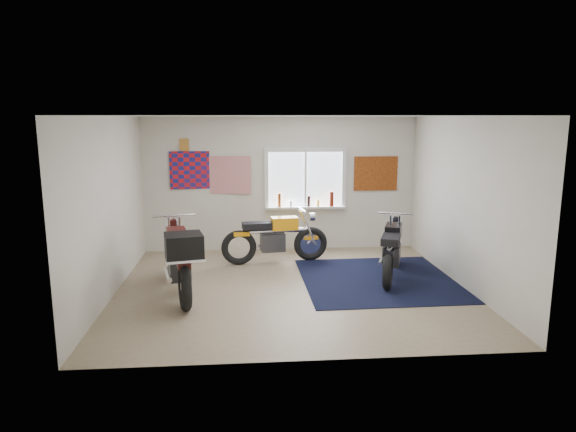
{
  "coord_description": "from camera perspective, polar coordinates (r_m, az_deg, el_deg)",
  "views": [
    {
      "loc": [
        -0.71,
        -7.79,
        2.68
      ],
      "look_at": [
        -0.03,
        0.4,
        1.1
      ],
      "focal_mm": 32.0,
      "sensor_mm": 36.0,
      "label": 1
    }
  ],
  "objects": [
    {
      "name": "yellow_triumph",
      "position": [
        9.57,
        -1.48,
        -2.58
      ],
      "size": [
        2.02,
        0.6,
        1.02
      ],
      "rotation": [
        0.0,
        0.0,
        0.14
      ],
      "color": "black",
      "rests_on": "ground"
    },
    {
      "name": "flag_display",
      "position": [
        10.36,
        -11.47,
        7.76
      ],
      "size": [
        1.6,
        0.1,
        1.17
      ],
      "color": "red",
      "rests_on": "room_shell"
    },
    {
      "name": "black_chrome_bike",
      "position": [
        8.89,
        11.44,
        -3.83
      ],
      "size": [
        0.89,
        1.93,
        1.03
      ],
      "rotation": [
        0.0,
        0.0,
        1.21
      ],
      "color": "black",
      "rests_on": "navy_rug"
    },
    {
      "name": "oil_bottles",
      "position": [
        10.41,
        2.55,
        1.77
      ],
      "size": [
        1.14,
        0.09,
        0.3
      ],
      "color": "#934215",
      "rests_on": "window_assembly"
    },
    {
      "name": "navy_rug",
      "position": [
        8.8,
        9.93,
        -6.96
      ],
      "size": [
        2.55,
        2.64,
        0.01
      ],
      "primitive_type": "cube",
      "rotation": [
        0.0,
        0.0,
        0.02
      ],
      "color": "black",
      "rests_on": "ground"
    },
    {
      "name": "maroon_tourer",
      "position": [
        7.88,
        -11.94,
        -4.68
      ],
      "size": [
        0.94,
        2.25,
        1.14
      ],
      "rotation": [
        0.0,
        0.0,
        1.79
      ],
      "color": "black",
      "rests_on": "ground"
    },
    {
      "name": "room_shell",
      "position": [
        7.9,
        0.43,
        3.34
      ],
      "size": [
        5.5,
        5.5,
        5.5
      ],
      "color": "white",
      "rests_on": "ground"
    },
    {
      "name": "ground",
      "position": [
        8.27,
        0.41,
        -8.0
      ],
      "size": [
        5.5,
        5.5,
        0.0
      ],
      "primitive_type": "plane",
      "color": "#9E896B",
      "rests_on": "ground"
    },
    {
      "name": "triumph_poster",
      "position": [
        10.67,
        9.72,
        4.67
      ],
      "size": [
        0.9,
        0.03,
        0.7
      ],
      "primitive_type": "cube",
      "color": "#A54C14",
      "rests_on": "room_shell"
    },
    {
      "name": "window_assembly",
      "position": [
        10.42,
        1.94,
        3.67
      ],
      "size": [
        1.66,
        0.17,
        1.26
      ],
      "color": "white",
      "rests_on": "room_shell"
    }
  ]
}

